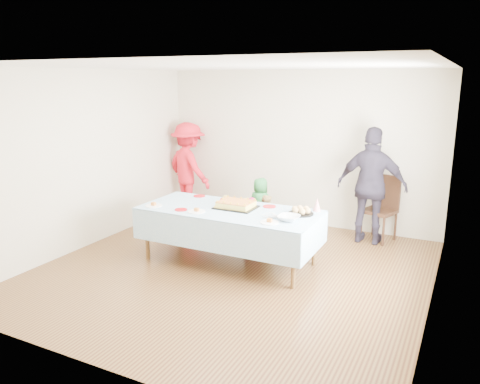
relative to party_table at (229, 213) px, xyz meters
The scene contains 22 objects.
ground 0.79m from the party_table, 53.69° to the right, with size 5.00×5.00×0.00m, color #432213.
room_walls 1.10m from the party_table, 46.21° to the right, with size 5.04×5.04×2.72m.
party_table is the anchor object (origin of this frame).
birthday_cake 0.16m from the party_table, 62.01° to the left, with size 0.56×0.43×0.10m.
rolls_tray 1.01m from the party_table, 12.39° to the left, with size 0.34×0.34×0.10m.
punch_bowl 0.95m from the party_table, ahead, with size 0.28×0.28×0.07m, color silver.
party_hat 1.22m from the party_table, 22.31° to the left, with size 0.11×0.11×0.18m, color silver.
fork_pile 0.71m from the party_table, ahead, with size 0.24×0.18×0.07m, color white, non-canonical shape.
plate_red_far_a 0.87m from the party_table, 149.74° to the left, with size 0.18×0.18×0.01m, color red.
plate_red_far_b 0.54m from the party_table, 123.16° to the left, with size 0.17×0.17×0.01m, color red.
plate_red_far_c 0.44m from the party_table, 84.75° to the left, with size 0.19×0.19×0.01m, color red.
plate_red_far_d 0.59m from the party_table, 38.78° to the left, with size 0.19×0.19×0.01m, color red.
plate_red_near 0.67m from the party_table, 149.62° to the right, with size 0.17×0.17×0.01m, color red.
plate_white_left 1.09m from the party_table, 161.77° to the right, with size 0.24×0.24×0.01m, color white.
plate_white_mid 0.46m from the party_table, 135.99° to the right, with size 0.24×0.24×0.01m, color white.
plate_white_right 0.82m from the party_table, 23.72° to the right, with size 0.24×0.24×0.01m, color white.
dining_chair 2.64m from the party_table, 48.47° to the left, with size 0.57×0.57×1.05m.
toddler_left 0.72m from the party_table, 86.00° to the left, with size 0.30×0.19×0.81m, color #BA1751.
toddler_mid 1.52m from the party_table, 97.13° to the left, with size 0.45×0.30×0.93m, color #287A39.
toddler_right 1.06m from the party_table, 83.17° to the left, with size 0.38×0.29×0.78m, color tan.
adult_left 2.72m from the party_table, 134.54° to the left, with size 1.13×0.65×1.75m, color red.
adult_right 2.36m from the party_table, 47.02° to the left, with size 1.08×0.45×1.84m, color #2A2533.
Camera 1 is at (2.75, -5.28, 2.55)m, focal length 35.00 mm.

